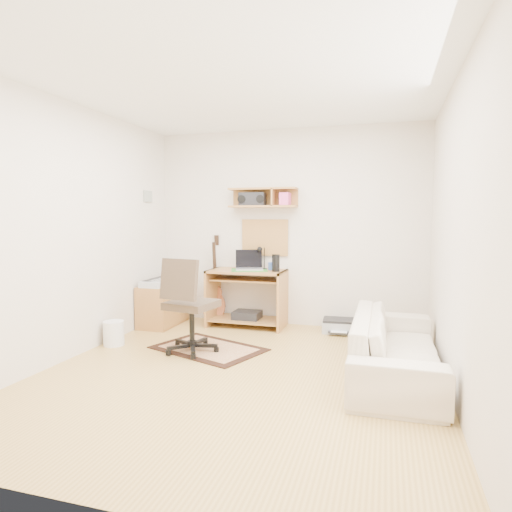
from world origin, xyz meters
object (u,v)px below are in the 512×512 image
(desk, at_px, (247,298))
(cabinet, at_px, (166,303))
(printer, at_px, (339,325))
(task_chair, at_px, (192,305))
(sofa, at_px, (396,335))

(desk, height_order, cabinet, desk)
(desk, distance_m, printer, 1.24)
(printer, bearing_deg, desk, 177.37)
(task_chair, bearing_deg, sofa, 5.91)
(task_chair, height_order, sofa, task_chair)
(desk, bearing_deg, printer, 1.81)
(task_chair, height_order, printer, task_chair)
(task_chair, relative_size, cabinet, 1.15)
(printer, relative_size, sofa, 0.22)
(desk, relative_size, task_chair, 0.97)
(desk, xyz_separation_m, printer, (1.21, 0.04, -0.29))
(task_chair, relative_size, sofa, 0.54)
(cabinet, xyz_separation_m, sofa, (2.96, -1.19, 0.10))
(cabinet, relative_size, sofa, 0.47)
(task_chair, distance_m, cabinet, 1.42)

